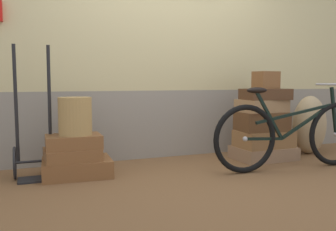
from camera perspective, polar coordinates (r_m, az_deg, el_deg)
The scene contains 15 objects.
ground at distance 3.69m, azimuth 3.72°, elevation -9.21°, with size 10.13×5.20×0.06m, color brown.
station_building at distance 4.37m, azimuth -0.86°, elevation 10.31°, with size 8.13×0.74×2.54m.
suitcase_0 at distance 3.60m, azimuth -14.10°, elevation -7.92°, with size 0.63×0.47×0.16m, color brown.
suitcase_1 at distance 3.54m, azimuth -14.78°, elevation -5.87°, with size 0.50×0.38×0.11m, color brown.
suitcase_2 at distance 3.52m, azimuth -14.60°, elevation -3.97°, with size 0.50×0.35×0.12m, color brown.
suitcase_3 at distance 4.37m, azimuth 14.73°, elevation -5.67°, with size 0.66×0.48×0.15m, color #937051.
suitcase_4 at distance 4.32m, azimuth 14.83°, elevation -3.55°, with size 0.62×0.40×0.19m, color olive.
suitcase_5 at distance 4.28m, azimuth 14.50°, elevation -0.89°, with size 0.54×0.38×0.21m, color brown.
suitcase_6 at distance 4.28m, azimuth 14.49°, elevation 1.50°, with size 0.50×0.37×0.14m, color #9E754C.
suitcase_7 at distance 4.27m, azimuth 15.03°, elevation 3.25°, with size 0.50×0.34×0.12m, color #4C2D19.
suitcase_8 at distance 4.29m, azimuth 15.12°, elevation 5.39°, with size 0.26×0.19×0.20m, color brown.
wicker_basket at distance 3.50m, azimuth -14.38°, elevation -0.09°, with size 0.31×0.31×0.35m, color #A8844C.
luggage_trolley at distance 3.61m, azimuth -20.23°, elevation -4.80°, with size 0.37×0.37×1.23m.
burlap_sack at distance 4.83m, azimuth 21.32°, elevation -1.38°, with size 0.43×0.36×0.72m, color tan.
bicycle at distance 3.92m, azimuth 18.92°, elevation -2.81°, with size 1.77×0.46×0.88m.
Camera 1 is at (-1.52, -3.23, 0.90)m, focal length 38.81 mm.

